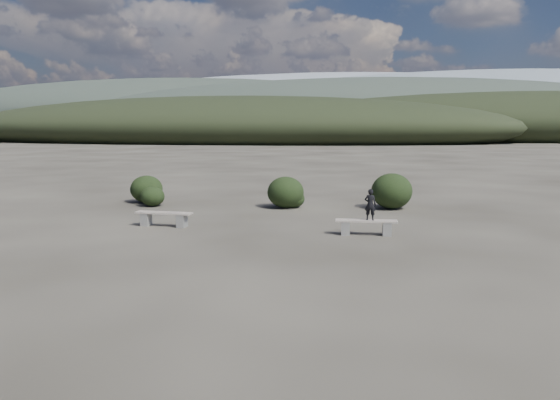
# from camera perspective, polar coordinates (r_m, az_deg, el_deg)

# --- Properties ---
(ground) EXTENTS (1200.00, 1200.00, 0.00)m
(ground) POSITION_cam_1_polar(r_m,az_deg,el_deg) (13.68, -3.33, -6.56)
(ground) COLOR #2D2923
(ground) RESTS_ON ground
(bench_left) EXTENTS (1.97, 0.51, 0.49)m
(bench_left) POSITION_cam_1_polar(r_m,az_deg,el_deg) (18.75, -12.04, -1.83)
(bench_left) COLOR gray
(bench_left) RESTS_ON ground
(bench_right) EXTENTS (1.92, 0.48, 0.47)m
(bench_right) POSITION_cam_1_polar(r_m,az_deg,el_deg) (17.13, 9.00, -2.69)
(bench_right) COLOR gray
(bench_right) RESTS_ON ground
(seated_person) EXTENTS (0.39, 0.29, 0.98)m
(seated_person) POSITION_cam_1_polar(r_m,az_deg,el_deg) (17.02, 9.41, -0.47)
(seated_person) COLOR black
(seated_person) RESTS_ON bench_right
(shrub_a) EXTENTS (1.00, 1.00, 0.82)m
(shrub_a) POSITION_cam_1_polar(r_m,az_deg,el_deg) (23.44, -13.17, 0.36)
(shrub_a) COLOR black
(shrub_a) RESTS_ON ground
(shrub_b) EXTENTS (1.50, 1.50, 1.29)m
(shrub_b) POSITION_cam_1_polar(r_m,az_deg,el_deg) (22.35, 0.59, 0.81)
(shrub_b) COLOR black
(shrub_b) RESTS_ON ground
(shrub_c) EXTENTS (0.93, 0.93, 0.75)m
(shrub_c) POSITION_cam_1_polar(r_m,az_deg,el_deg) (22.47, 1.41, 0.15)
(shrub_c) COLOR black
(shrub_c) RESTS_ON ground
(shrub_d) EXTENTS (1.65, 1.65, 1.45)m
(shrub_d) POSITION_cam_1_polar(r_m,az_deg,el_deg) (22.56, 11.60, 0.92)
(shrub_d) COLOR black
(shrub_d) RESTS_ON ground
(shrub_f) EXTENTS (1.41, 1.41, 1.19)m
(shrub_f) POSITION_cam_1_polar(r_m,az_deg,el_deg) (24.59, -13.77, 1.12)
(shrub_f) COLOR black
(shrub_f) RESTS_ON ground
(mountain_ridges) EXTENTS (500.00, 400.00, 56.00)m
(mountain_ridges) POSITION_cam_1_polar(r_m,az_deg,el_deg) (352.19, 8.08, 9.09)
(mountain_ridges) COLOR black
(mountain_ridges) RESTS_ON ground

